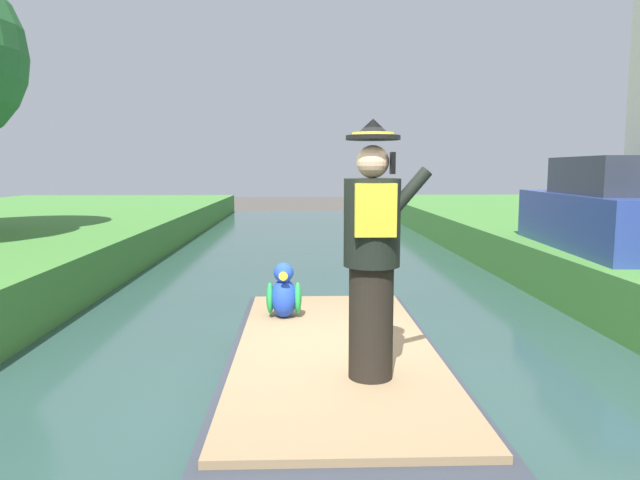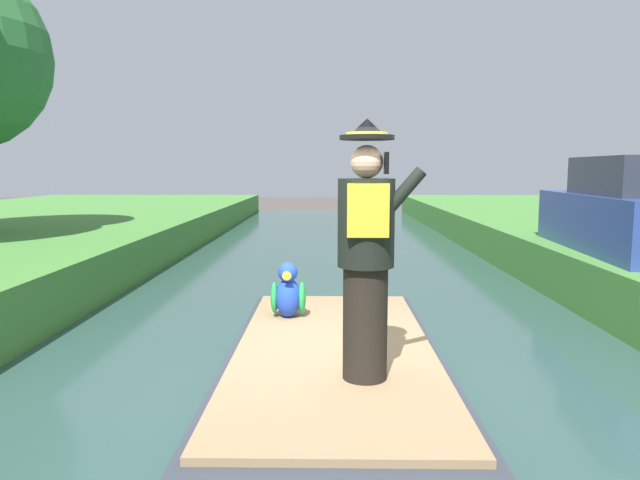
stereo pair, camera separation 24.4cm
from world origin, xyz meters
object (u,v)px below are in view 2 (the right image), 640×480
at_px(person_pirate, 366,252).
at_px(boat, 334,381).
at_px(parked_car_blue, 633,212).
at_px(parrot_plush, 288,293).

bearing_deg(person_pirate, boat, 104.18).
bearing_deg(person_pirate, parked_car_blue, 46.72).
bearing_deg(parked_car_blue, boat, -137.19).
bearing_deg(parked_car_blue, person_pirate, -131.37).
relative_size(person_pirate, parked_car_blue, 0.45).
distance_m(boat, parrot_plush, 1.20).
bearing_deg(parrot_plush, parked_car_blue, 33.45).
relative_size(person_pirate, parrot_plush, 3.25).
bearing_deg(boat, parrot_plush, 115.66).
distance_m(parrot_plush, parked_car_blue, 6.30).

